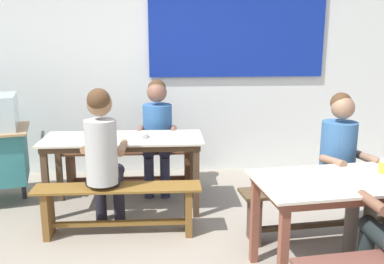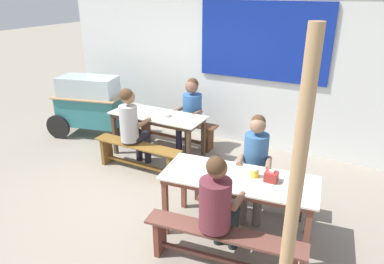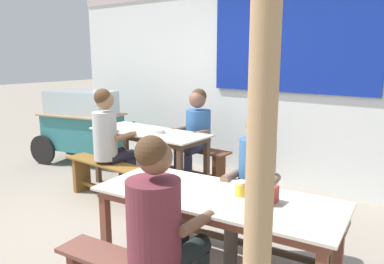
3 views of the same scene
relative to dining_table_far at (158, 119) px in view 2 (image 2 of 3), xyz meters
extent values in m
plane|color=gray|center=(0.64, -1.13, -0.69)|extent=(40.00, 40.00, 0.00)
cube|color=silver|center=(0.64, 1.30, 0.62)|extent=(6.70, 0.12, 2.63)
cube|color=navy|center=(1.36, 1.21, 1.22)|extent=(2.24, 0.03, 1.30)
cube|color=beige|center=(0.00, 0.00, 0.07)|extent=(1.64, 0.65, 0.02)
cube|color=#4A3524|center=(0.00, 0.00, 0.03)|extent=(1.56, 0.59, 0.06)
cube|color=#4A3524|center=(0.74, 0.26, -0.34)|extent=(0.06, 0.06, 0.70)
cube|color=#4A3524|center=(0.74, -0.27, -0.34)|extent=(0.06, 0.06, 0.70)
cube|color=#4A3524|center=(-0.74, 0.27, -0.34)|extent=(0.06, 0.06, 0.70)
cube|color=#4A3524|center=(-0.74, -0.26, -0.34)|extent=(0.06, 0.06, 0.70)
cube|color=silver|center=(1.97, -1.36, 0.07)|extent=(1.83, 0.91, 0.02)
cube|color=brown|center=(1.97, -1.36, 0.03)|extent=(1.74, 0.84, 0.06)
cube|color=brown|center=(2.73, -0.97, -0.34)|extent=(0.07, 0.07, 0.70)
cube|color=brown|center=(2.80, -1.55, -0.34)|extent=(0.07, 0.07, 0.70)
cube|color=brown|center=(1.14, -1.16, -0.34)|extent=(0.07, 0.07, 0.70)
cube|color=brown|center=(1.21, -1.74, -0.34)|extent=(0.07, 0.07, 0.70)
cube|color=brown|center=(0.00, 0.61, -0.23)|extent=(1.62, 0.29, 0.03)
cube|color=#58321B|center=(0.69, 0.61, -0.47)|extent=(0.06, 0.24, 0.44)
cube|color=brown|center=(-0.69, 0.62, -0.47)|extent=(0.06, 0.24, 0.44)
cube|color=brown|center=(0.00, 0.61, -0.58)|extent=(1.34, 0.05, 0.04)
cube|color=brown|center=(0.00, -0.61, -0.23)|extent=(1.51, 0.28, 0.02)
cube|color=brown|center=(0.63, -0.62, -0.47)|extent=(0.06, 0.24, 0.45)
cube|color=brown|center=(-0.64, -0.61, -0.47)|extent=(0.06, 0.24, 0.45)
cube|color=brown|center=(0.00, -0.61, -0.58)|extent=(1.23, 0.05, 0.04)
cube|color=#4F3D28|center=(1.90, -0.75, -0.24)|extent=(1.64, 0.47, 0.03)
cube|color=brown|center=(2.58, -0.67, -0.47)|extent=(0.09, 0.24, 0.44)
cube|color=brown|center=(1.21, -0.83, -0.47)|extent=(0.09, 0.24, 0.44)
cube|color=#4F3D28|center=(1.90, -0.75, -0.58)|extent=(1.34, 0.20, 0.04)
cube|color=brown|center=(2.04, -1.97, -0.24)|extent=(1.70, 0.45, 0.03)
cube|color=brown|center=(1.33, -2.05, -0.47)|extent=(0.09, 0.22, 0.44)
cube|color=brown|center=(2.04, -1.97, -0.58)|extent=(1.40, 0.21, 0.04)
cube|color=teal|center=(-1.69, 0.21, -0.17)|extent=(1.33, 0.88, 0.56)
cube|color=silver|center=(-1.69, 0.21, 0.30)|extent=(1.19, 0.79, 0.39)
cube|color=tan|center=(-1.69, 0.21, 0.12)|extent=(1.42, 0.98, 0.02)
cylinder|color=black|center=(-2.32, 0.40, -0.45)|extent=(0.48, 0.16, 0.48)
cylinder|color=black|center=(-2.16, -0.25, -0.45)|extent=(0.48, 0.16, 0.48)
cylinder|color=#333333|center=(-1.16, 0.34, -0.57)|extent=(0.05, 0.05, 0.24)
cylinder|color=#3F3F3F|center=(-0.93, 0.40, -0.01)|extent=(0.18, 0.59, 0.04)
cylinder|color=#211F2C|center=(-0.03, -0.29, -0.46)|extent=(0.11, 0.11, 0.47)
cylinder|color=#211F2C|center=(-0.21, -0.29, -0.46)|extent=(0.11, 0.11, 0.47)
cylinder|color=#211F2C|center=(-0.04, -0.45, -0.17)|extent=(0.14, 0.36, 0.13)
cylinder|color=#211F2C|center=(-0.22, -0.45, -0.17)|extent=(0.14, 0.36, 0.13)
cylinder|color=#B3B3B1|center=(-0.13, -0.61, 0.11)|extent=(0.28, 0.28, 0.58)
sphere|color=#966A49|center=(-0.13, -0.59, 0.54)|extent=(0.22, 0.22, 0.22)
sphere|color=#4C331E|center=(-0.13, -0.62, 0.57)|extent=(0.20, 0.20, 0.20)
cylinder|color=#966A49|center=(0.04, -0.44, 0.10)|extent=(0.08, 0.31, 0.09)
cylinder|color=#966A49|center=(-0.29, -0.43, 0.10)|extent=(0.08, 0.31, 0.11)
cylinder|color=#2D2D46|center=(0.25, 0.29, -0.46)|extent=(0.11, 0.11, 0.47)
cylinder|color=#2D2D46|center=(0.43, 0.28, -0.46)|extent=(0.11, 0.11, 0.47)
cylinder|color=#2D2D46|center=(0.25, 0.45, -0.17)|extent=(0.14, 0.37, 0.13)
cylinder|color=#2D2D46|center=(0.43, 0.45, -0.17)|extent=(0.14, 0.37, 0.13)
cylinder|color=#3263A2|center=(0.34, 0.61, 0.07)|extent=(0.34, 0.34, 0.50)
sphere|color=brown|center=(0.34, 0.59, 0.47)|extent=(0.23, 0.23, 0.23)
sphere|color=#4C331E|center=(0.35, 0.62, 0.51)|extent=(0.21, 0.21, 0.21)
cylinder|color=brown|center=(0.15, 0.44, 0.05)|extent=(0.08, 0.30, 0.08)
cylinder|color=brown|center=(0.53, 0.43, 0.05)|extent=(0.08, 0.30, 0.08)
cylinder|color=black|center=(2.03, -1.61, -0.46)|extent=(0.11, 0.11, 0.47)
cylinder|color=black|center=(1.85, -1.62, -0.46)|extent=(0.11, 0.11, 0.47)
cylinder|color=black|center=(2.03, -1.79, -0.17)|extent=(0.14, 0.41, 0.13)
cylinder|color=black|center=(1.85, -1.80, -0.17)|extent=(0.14, 0.41, 0.13)
cylinder|color=brown|center=(1.95, -1.98, 0.09)|extent=(0.32, 0.32, 0.54)
sphere|color=brown|center=(1.95, -1.96, 0.49)|extent=(0.21, 0.21, 0.21)
sphere|color=#4C331E|center=(1.95, -1.99, 0.52)|extent=(0.19, 0.19, 0.19)
cylinder|color=brown|center=(2.12, -1.79, 0.07)|extent=(0.08, 0.30, 0.08)
cylinder|color=brown|center=(1.76, -1.81, 0.07)|extent=(0.08, 0.30, 0.08)
cylinder|color=#625A51|center=(1.96, -1.13, -0.46)|extent=(0.11, 0.11, 0.47)
cylinder|color=#625A51|center=(2.13, -1.09, -0.46)|extent=(0.11, 0.11, 0.47)
cylinder|color=#625A51|center=(1.92, -0.94, -0.17)|extent=(0.22, 0.44, 0.13)
cylinder|color=#625A51|center=(2.09, -0.90, -0.17)|extent=(0.22, 0.44, 0.13)
cylinder|color=#36649B|center=(1.96, -0.74, 0.10)|extent=(0.31, 0.31, 0.56)
sphere|color=#916A52|center=(1.97, -0.76, 0.51)|extent=(0.20, 0.20, 0.20)
sphere|color=#4C331E|center=(1.96, -0.73, 0.54)|extent=(0.18, 0.18, 0.18)
cylinder|color=#916A52|center=(1.83, -0.95, 0.09)|extent=(0.14, 0.31, 0.10)
cylinder|color=#916A52|center=(2.17, -0.88, 0.09)|extent=(0.13, 0.31, 0.08)
cube|color=#A12E29|center=(2.31, -1.27, 0.14)|extent=(0.14, 0.12, 0.11)
cube|color=white|center=(2.31, -1.27, 0.21)|extent=(0.06, 0.04, 0.02)
cylinder|color=yellow|center=(2.12, -1.26, 0.13)|extent=(0.09, 0.09, 0.09)
cylinder|color=white|center=(2.12, -1.26, 0.18)|extent=(0.08, 0.08, 0.02)
cylinder|color=silver|center=(0.17, -0.01, 0.11)|extent=(0.16, 0.16, 0.05)
cylinder|color=tan|center=(2.73, -2.18, 0.59)|extent=(0.12, 0.12, 2.57)
camera|label=1|loc=(0.44, -4.29, 1.14)|focal=39.94mm
camera|label=2|loc=(3.12, -4.72, 2.10)|focal=33.15mm
camera|label=3|loc=(3.38, -3.48, 1.06)|focal=35.41mm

